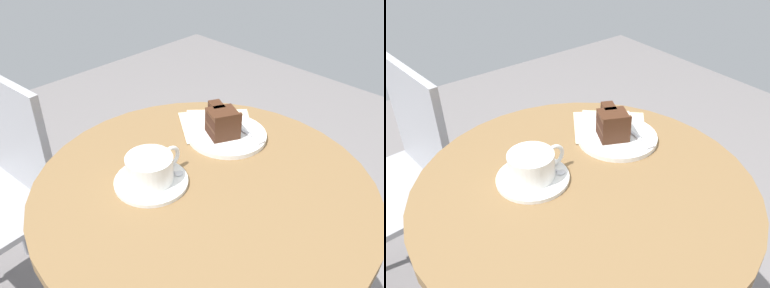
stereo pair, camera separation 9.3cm
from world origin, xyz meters
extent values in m
cylinder|color=brown|center=(0.00, 0.00, 0.72)|extent=(0.74, 0.74, 0.03)
cylinder|color=white|center=(-0.08, 0.08, 0.74)|extent=(0.16, 0.16, 0.01)
cylinder|color=white|center=(-0.08, 0.08, 0.77)|extent=(0.10, 0.10, 0.06)
cylinder|color=beige|center=(-0.08, 0.08, 0.80)|extent=(0.09, 0.09, 0.00)
torus|color=white|center=(-0.02, 0.08, 0.77)|extent=(0.05, 0.01, 0.05)
cube|color=silver|center=(-0.05, 0.10, 0.75)|extent=(0.04, 0.08, 0.00)
ellipsoid|color=silver|center=(-0.02, 0.05, 0.75)|extent=(0.02, 0.02, 0.00)
cylinder|color=white|center=(0.17, 0.09, 0.74)|extent=(0.20, 0.20, 0.01)
cube|color=#381E14|center=(0.16, 0.09, 0.76)|extent=(0.09, 0.09, 0.03)
cube|color=#381E14|center=(0.18, 0.13, 0.76)|extent=(0.05, 0.05, 0.03)
cube|color=#422314|center=(0.16, 0.09, 0.78)|extent=(0.09, 0.09, 0.01)
cube|color=#422314|center=(0.18, 0.13, 0.78)|extent=(0.05, 0.05, 0.01)
cube|color=#381E14|center=(0.16, 0.09, 0.79)|extent=(0.09, 0.09, 0.03)
cube|color=#381E14|center=(0.18, 0.13, 0.79)|extent=(0.05, 0.05, 0.03)
cube|color=#422314|center=(0.16, 0.09, 0.81)|extent=(0.09, 0.09, 0.01)
cube|color=#422314|center=(0.18, 0.13, 0.81)|extent=(0.05, 0.05, 0.01)
cube|color=#422314|center=(0.15, 0.06, 0.78)|extent=(0.07, 0.04, 0.07)
cube|color=silver|center=(0.21, 0.08, 0.75)|extent=(0.02, 0.11, 0.00)
cube|color=silver|center=(0.20, 0.01, 0.75)|extent=(0.03, 0.04, 0.00)
cube|color=beige|center=(0.20, 0.14, 0.74)|extent=(0.24, 0.24, 0.00)
cube|color=beige|center=(0.18, 0.15, 0.74)|extent=(0.22, 0.22, 0.00)
cylinder|color=#9E9EA3|center=(-0.18, 0.81, 0.21)|extent=(0.02, 0.02, 0.42)
cylinder|color=#9E9EA3|center=(-0.15, 0.48, 0.21)|extent=(0.02, 0.02, 0.42)
cube|color=#9E9EA3|center=(-0.15, 0.65, 0.63)|extent=(0.06, 0.36, 0.38)
camera|label=1|loc=(-0.49, -0.46, 1.30)|focal=38.00mm
camera|label=2|loc=(-0.42, -0.52, 1.30)|focal=38.00mm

